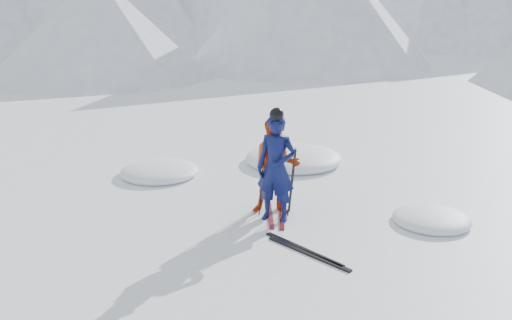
# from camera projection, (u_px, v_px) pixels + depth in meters

# --- Properties ---
(ground) EXTENTS (160.00, 160.00, 0.00)m
(ground) POSITION_uv_depth(u_px,v_px,m) (342.00, 233.00, 9.57)
(ground) COLOR white
(ground) RESTS_ON ground
(skier_blue) EXTENTS (0.82, 0.61, 2.03)m
(skier_blue) POSITION_uv_depth(u_px,v_px,m) (276.00, 168.00, 9.88)
(skier_blue) COLOR #0B1247
(skier_blue) RESTS_ON ground
(skier_red) EXTENTS (1.04, 0.88, 1.88)m
(skier_red) POSITION_uv_depth(u_px,v_px,m) (276.00, 166.00, 10.25)
(skier_red) COLOR #CF4210
(skier_red) RESTS_ON ground
(pole_blue_left) EXTENTS (0.13, 0.09, 1.35)m
(pole_blue_left) POSITION_uv_depth(u_px,v_px,m) (262.00, 182.00, 10.18)
(pole_blue_left) COLOR black
(pole_blue_left) RESTS_ON ground
(pole_blue_right) EXTENTS (0.13, 0.08, 1.35)m
(pole_blue_right) POSITION_uv_depth(u_px,v_px,m) (291.00, 182.00, 10.16)
(pole_blue_right) COLOR black
(pole_blue_right) RESTS_ON ground
(pole_red_left) EXTENTS (0.12, 0.10, 1.25)m
(pole_red_left) POSITION_uv_depth(u_px,v_px,m) (263.00, 177.00, 10.63)
(pole_red_left) COLOR black
(pole_red_left) RESTS_ON ground
(pole_red_right) EXTENTS (0.12, 0.09, 1.25)m
(pole_red_right) POSITION_uv_depth(u_px,v_px,m) (293.00, 181.00, 10.42)
(pole_red_right) COLOR black
(pole_red_right) RESTS_ON ground
(ski_worn_left) EXTENTS (0.50, 1.67, 0.03)m
(ski_worn_left) POSITION_uv_depth(u_px,v_px,m) (270.00, 211.00, 10.53)
(ski_worn_left) COLOR black
(ski_worn_left) RESTS_ON ground
(ski_worn_right) EXTENTS (0.38, 1.69, 0.03)m
(ski_worn_right) POSITION_uv_depth(u_px,v_px,m) (282.00, 212.00, 10.48)
(ski_worn_right) COLOR black
(ski_worn_right) RESTS_ON ground
(ski_loose_a) EXTENTS (1.43, 1.06, 0.03)m
(ski_loose_a) POSITION_uv_depth(u_px,v_px,m) (303.00, 249.00, 8.91)
(ski_loose_a) COLOR black
(ski_loose_a) RESTS_ON ground
(ski_loose_b) EXTENTS (1.47, 1.02, 0.03)m
(ski_loose_b) POSITION_uv_depth(u_px,v_px,m) (308.00, 254.00, 8.75)
(ski_loose_b) COLOR black
(ski_loose_b) RESTS_ON ground
(snow_lumps) EXTENTS (9.59, 6.19, 0.54)m
(snow_lumps) POSITION_uv_depth(u_px,v_px,m) (285.00, 175.00, 12.78)
(snow_lumps) COLOR white
(snow_lumps) RESTS_ON ground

